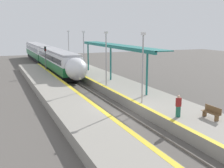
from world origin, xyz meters
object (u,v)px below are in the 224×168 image
object	(u,v)px
railway_signal	(46,58)
lamppost_near	(143,64)
platform_bench	(212,112)
lamppost_mid	(106,55)
person_waiting	(178,106)
lamppost_farthest	(69,47)
train	(47,56)
lamppost_far	(84,50)

from	to	relation	value
railway_signal	lamppost_near	world-z (taller)	lamppost_near
platform_bench	lamppost_mid	bearing A→B (deg)	99.89
lamppost_near	lamppost_mid	world-z (taller)	same
person_waiting	lamppost_farthest	xyz separation A→B (m)	(-0.47, 29.36, 2.55)
train	railway_signal	world-z (taller)	railway_signal
railway_signal	person_waiting	bearing A→B (deg)	-80.64
railway_signal	lamppost_near	distance (m)	23.63
lamppost_mid	lamppost_far	bearing A→B (deg)	90.00
train	lamppost_near	bearing A→B (deg)	-86.15
train	lamppost_mid	distance (m)	24.57
lamppost_near	lamppost_mid	distance (m)	8.28
platform_bench	lamppost_mid	distance (m)	14.52
lamppost_mid	person_waiting	bearing A→B (deg)	-87.89
person_waiting	railway_signal	bearing A→B (deg)	99.36
lamppost_far	lamppost_farthest	xyz separation A→B (m)	(0.00, 8.28, 0.00)
platform_bench	lamppost_near	world-z (taller)	lamppost_near
platform_bench	railway_signal	bearing A→B (deg)	102.73
platform_bench	lamppost_farthest	bearing A→B (deg)	94.57
lamppost_near	lamppost_mid	bearing A→B (deg)	90.00
railway_signal	lamppost_farthest	xyz separation A→B (m)	(4.10, 1.63, 1.53)
lamppost_mid	railway_signal	bearing A→B (deg)	105.34
lamppost_far	railway_signal	bearing A→B (deg)	121.61
platform_bench	person_waiting	world-z (taller)	person_waiting
lamppost_farthest	railway_signal	bearing A→B (deg)	-158.34
lamppost_mid	lamppost_farthest	xyz separation A→B (m)	(0.00, 16.57, 0.00)
platform_bench	lamppost_far	bearing A→B (deg)	96.25
lamppost_farthest	train	bearing A→B (deg)	105.70
railway_signal	lamppost_farthest	world-z (taller)	lamppost_farthest
train	lamppost_near	distance (m)	32.80
lamppost_mid	lamppost_farthest	bearing A→B (deg)	90.00
lamppost_near	lamppost_farthest	world-z (taller)	same
lamppost_far	lamppost_farthest	size ratio (longest dim) A/B	1.00
railway_signal	lamppost_far	size ratio (longest dim) A/B	0.74
person_waiting	lamppost_farthest	size ratio (longest dim) A/B	0.27
railway_signal	lamppost_mid	bearing A→B (deg)	-74.66
lamppost_near	train	bearing A→B (deg)	93.85
train	platform_bench	xyz separation A→B (m)	(4.64, -38.39, -0.86)
lamppost_mid	lamppost_farthest	size ratio (longest dim) A/B	1.00
person_waiting	lamppost_farthest	world-z (taller)	lamppost_farthest
lamppost_near	lamppost_far	distance (m)	16.57
train	platform_bench	distance (m)	38.68
person_waiting	lamppost_far	xyz separation A→B (m)	(-0.47, 21.08, 2.55)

